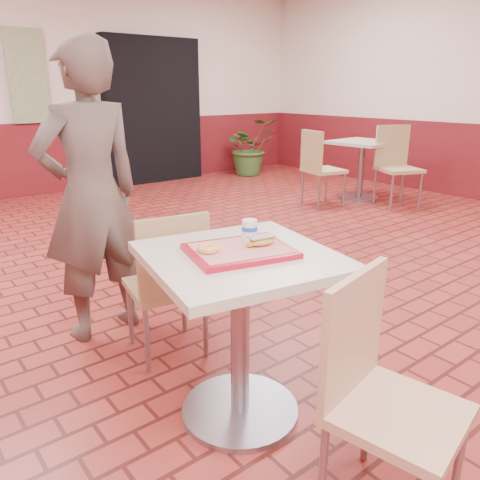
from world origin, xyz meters
TOP-DOWN VIEW (x-y plane):
  - room_shell at (0.00, 0.00)m, footprint 8.01×10.01m
  - wainscot_band at (0.00, 0.00)m, footprint 8.00×10.00m
  - corridor_doorway at (1.20, 4.88)m, footprint 1.60×0.22m
  - promo_poster at (-0.60, 4.94)m, footprint 0.50×0.03m
  - main_table at (-1.30, -0.50)m, footprint 0.75×0.75m
  - chair_main_front at (-1.23, -1.18)m, footprint 0.48×0.48m
  - chair_main_back at (-1.30, 0.12)m, footprint 0.45×0.45m
  - customer at (-1.48, 0.65)m, footprint 0.66×0.46m
  - serving_tray at (-1.30, -0.50)m, footprint 0.42×0.33m
  - ring_donut at (-1.43, -0.46)m, footprint 0.11×0.11m
  - long_john_donut at (-1.21, -0.53)m, footprint 0.14×0.08m
  - paper_cup at (-1.19, -0.43)m, footprint 0.07×0.07m
  - second_table at (2.77, 2.01)m, footprint 0.74×0.74m
  - chair_second_left at (1.99, 2.07)m, footprint 0.53×0.53m
  - chair_second_front at (2.79, 1.50)m, footprint 0.61×0.61m
  - potted_plant at (2.77, 4.40)m, footprint 0.94×0.84m

SIDE VIEW (x-z plane):
  - chair_main_back at x=-1.30m, z-range 0.05..0.89m
  - potted_plant at x=2.77m, z-range 0.00..0.96m
  - chair_main_front at x=-1.23m, z-range 0.05..0.92m
  - wainscot_band at x=0.00m, z-range 0.00..1.00m
  - second_table at x=2.77m, z-range 0.14..0.92m
  - main_table at x=-1.30m, z-range 0.14..0.93m
  - chair_second_left at x=1.99m, z-range 0.06..1.01m
  - chair_second_front at x=2.79m, z-range 0.06..1.07m
  - serving_tray at x=-1.30m, z-range 0.79..0.82m
  - ring_donut at x=-1.43m, z-range 0.82..0.85m
  - long_john_donut at x=-1.21m, z-range 0.82..0.86m
  - paper_cup at x=-1.19m, z-range 0.82..0.90m
  - customer at x=-1.48m, z-range 0.00..1.73m
  - corridor_doorway at x=1.20m, z-range 0.00..2.20m
  - room_shell at x=0.00m, z-range 0.00..3.00m
  - promo_poster at x=-0.60m, z-range 1.00..2.20m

